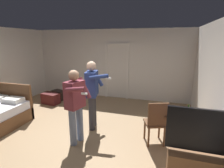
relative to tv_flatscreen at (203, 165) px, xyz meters
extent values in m
plane|color=#997A56|center=(-2.72, 0.72, -0.39)|extent=(7.01, 7.01, 0.00)
cube|color=silver|center=(-2.72, 3.97, 0.93)|extent=(6.28, 0.12, 2.64)
cube|color=white|center=(-2.86, 3.89, 0.63)|extent=(0.08, 0.08, 2.05)
cube|color=white|center=(-2.01, 3.89, 0.63)|extent=(0.08, 0.08, 2.05)
cube|color=white|center=(-2.44, 3.89, 1.70)|extent=(0.93, 0.08, 0.08)
cube|color=brown|center=(-4.88, 1.27, 0.12)|extent=(1.34, 0.08, 1.02)
cube|color=white|center=(-4.59, 1.01, 0.24)|extent=(0.50, 0.34, 0.12)
cube|color=black|center=(0.00, -0.02, 0.57)|extent=(1.15, 0.05, 0.66)
cube|color=#43499C|center=(0.00, 0.01, 0.57)|extent=(1.09, 0.01, 0.60)
cylinder|color=brown|center=(-0.29, 1.08, -0.06)|extent=(0.08, 0.08, 0.67)
cylinder|color=brown|center=(-0.29, 1.08, -0.38)|extent=(0.42, 0.42, 0.03)
cylinder|color=brown|center=(-0.29, 1.08, 0.29)|extent=(0.69, 0.69, 0.03)
cube|color=black|center=(-0.32, 1.08, 0.32)|extent=(0.37, 0.30, 0.02)
cube|color=black|center=(-0.29, 0.96, 0.43)|extent=(0.36, 0.28, 0.06)
cube|color=navy|center=(-0.29, 0.97, 0.43)|extent=(0.32, 0.24, 0.04)
cylinder|color=#255113|center=(-0.15, 1.00, 0.42)|extent=(0.06, 0.06, 0.22)
cylinder|color=#255113|center=(-0.15, 1.00, 0.56)|extent=(0.03, 0.03, 0.06)
cylinder|color=brown|center=(-0.68, 1.27, -0.17)|extent=(0.04, 0.04, 0.45)
cylinder|color=brown|center=(-1.00, 1.15, -0.17)|extent=(0.04, 0.04, 0.45)
cylinder|color=brown|center=(-0.56, 0.96, -0.17)|extent=(0.04, 0.04, 0.45)
cylinder|color=brown|center=(-0.88, 0.84, -0.17)|extent=(0.04, 0.04, 0.45)
cube|color=brown|center=(-0.78, 1.06, 0.08)|extent=(0.54, 0.54, 0.04)
cube|color=brown|center=(-0.72, 0.90, 0.35)|extent=(0.41, 0.19, 0.50)
cylinder|color=slate|center=(-2.41, 0.68, 0.02)|extent=(0.15, 0.15, 0.82)
cylinder|color=slate|center=(-2.46, 0.46, 0.02)|extent=(0.15, 0.15, 0.82)
cube|color=brown|center=(-2.43, 0.57, 0.72)|extent=(0.34, 0.46, 0.58)
sphere|color=tan|center=(-2.43, 0.57, 1.13)|extent=(0.22, 0.22, 0.22)
cylinder|color=brown|center=(-2.30, 0.77, 0.82)|extent=(0.34, 0.16, 0.47)
cylinder|color=brown|center=(-2.26, 0.29, 0.92)|extent=(0.48, 0.19, 0.17)
cube|color=white|center=(-2.04, 0.22, 0.88)|extent=(0.12, 0.06, 0.04)
cylinder|color=#333338|center=(-2.39, 1.44, 0.04)|extent=(0.15, 0.15, 0.87)
cylinder|color=#333338|center=(-2.34, 1.19, 0.04)|extent=(0.15, 0.15, 0.87)
cube|color=navy|center=(-2.37, 1.31, 0.79)|extent=(0.35, 0.50, 0.62)
sphere|color=#D8AD8C|center=(-2.37, 1.31, 1.23)|extent=(0.24, 0.24, 0.24)
cylinder|color=navy|center=(-2.33, 1.58, 0.90)|extent=(0.35, 0.16, 0.50)
cylinder|color=navy|center=(-2.10, 1.11, 1.02)|extent=(0.46, 0.18, 0.15)
cube|color=white|center=(-1.87, 1.14, 0.99)|extent=(0.12, 0.06, 0.04)
cube|color=black|center=(-4.51, 3.03, -0.22)|extent=(0.59, 0.43, 0.35)
cube|color=#4C1919|center=(-4.52, 2.52, -0.20)|extent=(0.65, 0.45, 0.38)
camera|label=1|loc=(-0.64, -2.61, 1.84)|focal=28.38mm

